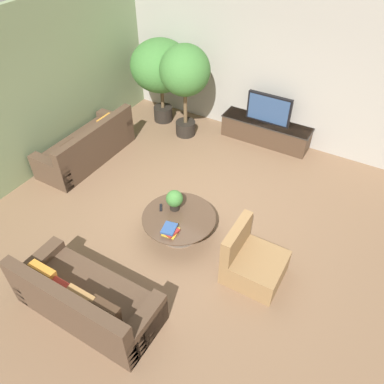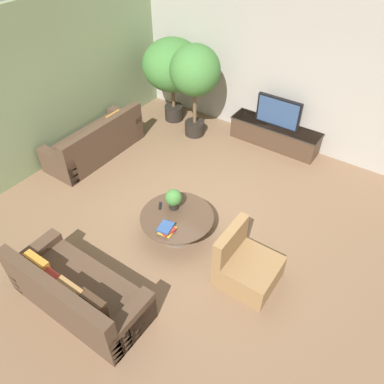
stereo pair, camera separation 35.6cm
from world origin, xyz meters
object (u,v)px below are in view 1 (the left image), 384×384
object	(u,v)px
armchair_wicker	(252,262)
television	(269,109)
coffee_table	(179,222)
couch_by_wall	(88,147)
couch_near_entry	(86,300)
potted_palm_corner	(185,74)
potted_plant_tabletop	(174,199)
potted_palm_tall	(161,67)
media_console	(266,131)

from	to	relation	value
armchair_wicker	television	bearing A→B (deg)	18.74
coffee_table	couch_by_wall	size ratio (longest dim) A/B	0.56
couch_by_wall	couch_near_entry	xyz separation A→B (m)	(2.39, -2.68, 0.01)
potted_palm_corner	coffee_table	bearing A→B (deg)	-60.96
coffee_table	armchair_wicker	world-z (taller)	armchair_wicker
armchair_wicker	potted_plant_tabletop	world-z (taller)	armchair_wicker
television	potted_plant_tabletop	size ratio (longest dim) A/B	2.63
potted_palm_tall	potted_plant_tabletop	xyz separation A→B (m)	(2.09, -2.78, -0.70)
couch_near_entry	potted_palm_corner	world-z (taller)	potted_palm_corner
media_console	couch_by_wall	xyz separation A→B (m)	(-2.87, -2.42, 0.03)
media_console	couch_near_entry	bearing A→B (deg)	-95.31
coffee_table	potted_plant_tabletop	bearing A→B (deg)	140.33
media_console	television	size ratio (longest dim) A/B	2.05
coffee_table	potted_palm_corner	bearing A→B (deg)	119.04
coffee_table	potted_palm_tall	bearing A→B (deg)	127.63
coffee_table	couch_near_entry	size ratio (longest dim) A/B	0.60
armchair_wicker	media_console	bearing A→B (deg)	18.74
armchair_wicker	potted_palm_corner	xyz separation A→B (m)	(-2.80, 2.81, 1.14)
couch_by_wall	couch_near_entry	size ratio (longest dim) A/B	1.06
television	potted_palm_corner	world-z (taller)	potted_palm_corner
couch_by_wall	couch_near_entry	distance (m)	3.59
couch_near_entry	potted_palm_tall	size ratio (longest dim) A/B	1.04
coffee_table	potted_palm_corner	distance (m)	3.24
television	potted_palm_corner	bearing A→B (deg)	-159.67
coffee_table	armchair_wicker	bearing A→B (deg)	-6.80
couch_by_wall	potted_palm_tall	xyz separation A→B (m)	(0.45, 2.07, 1.00)
couch_by_wall	potted_plant_tabletop	world-z (taller)	couch_by_wall
couch_by_wall	potted_plant_tabletop	xyz separation A→B (m)	(2.53, -0.71, 0.30)
couch_by_wall	armchair_wicker	bearing A→B (deg)	76.07
television	armchair_wicker	world-z (taller)	television
television	potted_palm_tall	bearing A→B (deg)	-171.81
television	couch_near_entry	size ratio (longest dim) A/B	0.48
couch_near_entry	potted_palm_corner	xyz separation A→B (m)	(-1.17, 4.49, 1.12)
television	coffee_table	distance (m)	3.30
media_console	television	world-z (taller)	television
media_console	armchair_wicker	size ratio (longest dim) A/B	2.23
couch_by_wall	potted_palm_tall	world-z (taller)	potted_palm_tall
television	armchair_wicker	size ratio (longest dim) A/B	1.09
potted_palm_tall	potted_palm_corner	bearing A→B (deg)	-18.71
media_console	couch_near_entry	distance (m)	5.13
couch_near_entry	potted_palm_corner	size ratio (longest dim) A/B	0.98
coffee_table	armchair_wicker	size ratio (longest dim) A/B	1.37
coffee_table	potted_plant_tabletop	world-z (taller)	potted_plant_tabletop
couch_near_entry	potted_plant_tabletop	bearing A→B (deg)	-94.14
television	potted_palm_tall	size ratio (longest dim) A/B	0.50
armchair_wicker	potted_palm_tall	xyz separation A→B (m)	(-3.58, 3.07, 1.01)
potted_palm_tall	potted_palm_corner	world-z (taller)	potted_palm_corner
media_console	couch_by_wall	size ratio (longest dim) A/B	0.92
potted_palm_corner	couch_near_entry	bearing A→B (deg)	-75.39
coffee_table	potted_palm_tall	distance (m)	3.81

